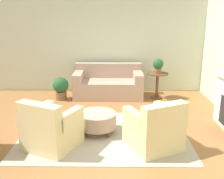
# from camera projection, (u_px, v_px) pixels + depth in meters

# --- Properties ---
(ground_plane) EXTENTS (16.00, 16.00, 0.00)m
(ground_plane) POSITION_uv_depth(u_px,v_px,m) (104.00, 134.00, 5.08)
(ground_plane) COLOR #996638
(wall_back) EXTENTS (9.96, 0.12, 2.80)m
(wall_back) POSITION_uv_depth(u_px,v_px,m) (108.00, 44.00, 7.60)
(wall_back) COLOR beige
(wall_back) RESTS_ON ground_plane
(rug) EXTENTS (3.17, 2.24, 0.01)m
(rug) POSITION_uv_depth(u_px,v_px,m) (104.00, 134.00, 5.08)
(rug) COLOR #B2A893
(rug) RESTS_ON ground_plane
(couch) EXTENTS (1.88, 0.91, 0.89)m
(couch) POSITION_uv_depth(u_px,v_px,m) (108.00, 85.00, 7.31)
(couch) COLOR tan
(couch) RESTS_ON ground_plane
(armchair_left) EXTENTS (1.06, 1.06, 0.88)m
(armchair_left) POSITION_uv_depth(u_px,v_px,m) (51.00, 129.00, 4.50)
(armchair_left) COLOR beige
(armchair_left) RESTS_ON rug
(armchair_right) EXTENTS (1.06, 1.06, 0.88)m
(armchair_right) POSITION_uv_depth(u_px,v_px,m) (155.00, 130.00, 4.48)
(armchair_right) COLOR beige
(armchair_right) RESTS_ON rug
(ottoman_table) EXTENTS (0.74, 0.74, 0.40)m
(ottoman_table) POSITION_uv_depth(u_px,v_px,m) (97.00, 120.00, 5.10)
(ottoman_table) COLOR tan
(ottoman_table) RESTS_ON rug
(side_table) EXTENTS (0.57, 0.57, 0.71)m
(side_table) POSITION_uv_depth(u_px,v_px,m) (157.00, 81.00, 7.10)
(side_table) COLOR brown
(side_table) RESTS_ON ground_plane
(potted_plant_on_side_table) EXTENTS (0.28, 0.28, 0.39)m
(potted_plant_on_side_table) POSITION_uv_depth(u_px,v_px,m) (158.00, 65.00, 6.97)
(potted_plant_on_side_table) COLOR brown
(potted_plant_on_side_table) RESTS_ON side_table
(potted_plant_floor) EXTENTS (0.42, 0.42, 0.61)m
(potted_plant_floor) POSITION_uv_depth(u_px,v_px,m) (61.00, 87.00, 7.05)
(potted_plant_floor) COLOR brown
(potted_plant_floor) RESTS_ON ground_plane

